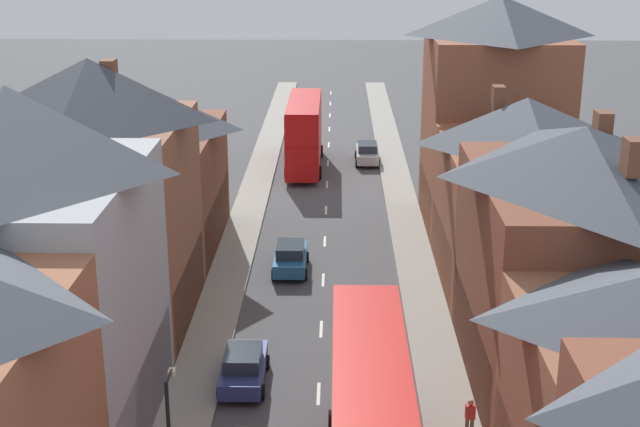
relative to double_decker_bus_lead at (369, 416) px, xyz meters
name	(u,v)px	position (x,y,z in m)	size (l,w,h in m)	color
pavement_left	(243,229)	(-6.89, 26.37, -2.75)	(2.20, 104.00, 0.14)	gray
pavement_right	(408,230)	(3.31, 26.37, -2.75)	(2.20, 104.00, 0.14)	gray
centre_line_dashes	(325,241)	(-1.79, 24.37, -2.81)	(0.14, 97.80, 0.01)	silver
terrace_row_left	(29,294)	(-11.98, 3.21, 2.84)	(8.00, 51.82, 13.11)	brown
terrace_row_right	(594,287)	(8.39, 4.81, 2.60)	(8.00, 56.95, 14.11)	brown
double_decker_bus_lead	(369,416)	(0.00, 0.00, 0.00)	(2.74, 10.80, 5.30)	red
double_decker_bus_mid_street	(304,133)	(-3.60, 40.85, 0.00)	(2.74, 10.80, 5.30)	red
car_near_blue	(290,257)	(-3.59, 19.59, -1.99)	(1.90, 4.13, 1.63)	#236093
car_near_silver	(244,367)	(-4.89, 7.12, -2.02)	(1.90, 4.11, 1.58)	navy
car_parked_right_a	(367,153)	(1.31, 42.55, -1.99)	(1.90, 4.46, 1.63)	#B7BABF
pedestrian_mid_left	(470,417)	(3.80, 2.99, -1.78)	(0.36, 0.22, 1.61)	brown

